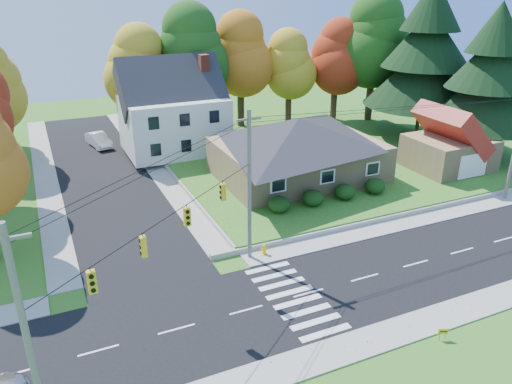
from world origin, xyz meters
TOP-DOWN VIEW (x-y plane):
  - ground at (0.00, 0.00)m, footprint 120.00×120.00m
  - road_main at (0.00, 0.00)m, footprint 90.00×8.00m
  - road_cross at (-8.00, 26.00)m, footprint 8.00×44.00m
  - sidewalk_north at (0.00, 5.00)m, footprint 90.00×2.00m
  - sidewalk_south at (0.00, -5.00)m, footprint 90.00×2.00m
  - lawn at (13.00, 21.00)m, footprint 30.00×30.00m
  - ranch_house at (8.00, 16.00)m, footprint 14.60×10.60m
  - colonial_house at (0.04, 28.00)m, footprint 10.40×8.40m
  - garage at (22.00, 11.99)m, footprint 7.30×6.30m
  - hedge_row at (7.50, 9.80)m, footprint 10.70×1.70m
  - traffic_infrastructure at (-0.15, 1.35)m, footprint 38.10×10.66m
  - tree_lot_0 at (-2.00, 34.00)m, footprint 6.72×6.72m
  - tree_lot_1 at (4.00, 33.00)m, footprint 7.84×7.84m
  - tree_lot_2 at (10.00, 34.00)m, footprint 7.28×7.28m
  - tree_lot_3 at (16.00, 33.00)m, footprint 6.16×6.16m
  - tree_lot_4 at (22.00, 32.00)m, footprint 6.72×6.72m
  - tree_lot_5 at (26.00, 30.00)m, footprint 8.40×8.40m
  - conifer_east_a at (27.00, 22.00)m, footprint 12.80×12.80m
  - conifer_east_b at (28.00, 14.00)m, footprint 11.20×11.20m
  - white_car at (-6.99, 34.03)m, footprint 2.48×4.84m
  - fire_hydrant at (-0.47, 5.11)m, footprint 0.46×0.36m
  - yard_sign at (4.19, -6.38)m, footprint 0.51×0.23m

SIDE VIEW (x-z plane):
  - ground at x=0.00m, z-range 0.00..0.00m
  - road_main at x=0.00m, z-range 0.00..0.02m
  - road_cross at x=-8.00m, z-range 0.00..0.02m
  - sidewalk_north at x=0.00m, z-range 0.00..0.08m
  - sidewalk_south at x=0.00m, z-range 0.00..0.08m
  - lawn at x=13.00m, z-range 0.00..0.50m
  - fire_hydrant at x=-0.47m, z-range -0.02..0.78m
  - yard_sign at x=4.19m, z-range 0.14..0.81m
  - white_car at x=-6.99m, z-range 0.02..1.54m
  - hedge_row at x=7.50m, z-range 0.50..1.77m
  - garage at x=22.00m, z-range 0.54..5.14m
  - ranch_house at x=8.00m, z-range 0.57..5.97m
  - colonial_house at x=0.04m, z-range -0.22..9.38m
  - traffic_infrastructure at x=-0.15m, z-range 0.15..10.15m
  - tree_lot_3 at x=16.00m, z-range 1.92..13.39m
  - conifer_east_b at x=28.00m, z-range 0.86..15.70m
  - tree_lot_0 at x=-2.00m, z-range 2.05..14.56m
  - tree_lot_4 at x=22.00m, z-range 2.05..14.56m
  - tree_lot_2 at x=10.00m, z-range 2.18..15.74m
  - conifer_east_a at x=27.00m, z-range 0.91..17.87m
  - tree_lot_1 at x=4.00m, z-range 2.31..16.91m
  - tree_lot_5 at x=26.00m, z-range 2.45..18.09m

